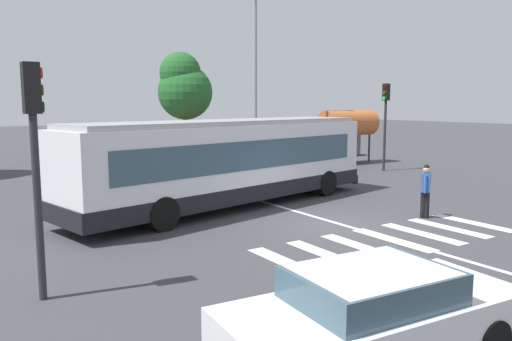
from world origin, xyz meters
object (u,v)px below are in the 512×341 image
Objects in this scene: twin_arm_street_lamp at (255,56)px; traffic_light_near_corner at (35,142)px; city_transit_bus at (229,162)px; foreground_sedan at (374,309)px; pedestrian_crossing_street at (426,188)px; parked_car_silver at (157,153)px; background_tree_right at (184,87)px; traffic_light_far_corner at (385,113)px; parked_car_red at (198,150)px; bus_stop_shelter at (348,124)px; parked_car_black at (116,155)px.

traffic_light_near_corner is at bearing -135.16° from twin_arm_street_lamp.
city_transit_bus is 11.07m from foreground_sedan.
pedestrian_crossing_street is 17.82m from parked_car_silver.
traffic_light_far_corner is at bearing -59.02° from background_tree_right.
foreground_sedan is 21.25m from traffic_light_far_corner.
background_tree_right is (-0.03, 1.84, 3.95)m from parked_car_red.
parked_car_red is (2.83, 0.29, 0.00)m from parked_car_silver.
pedestrian_crossing_street is at bearing 34.16° from foreground_sedan.
traffic_light_near_corner is 23.91m from background_tree_right.
background_tree_right is at bearing 87.26° from pedestrian_crossing_street.
background_tree_right is (12.44, 20.34, 1.79)m from traffic_light_near_corner.
city_transit_bus is 16.10m from background_tree_right.
city_transit_bus is at bearing -112.05° from parked_car_red.
bus_stop_shelter reaches higher than city_transit_bus.
pedestrian_crossing_street is 0.37× the size of parked_car_silver.
traffic_light_near_corner reaches higher than pedestrian_crossing_street.
city_transit_bus reaches higher than pedestrian_crossing_street.
twin_arm_street_lamp reaches higher than parked_car_silver.
foreground_sedan is at bearing -118.52° from twin_arm_street_lamp.
traffic_light_near_corner is at bearing -111.44° from parked_car_black.
foreground_sedan is at bearing -109.66° from city_transit_bus.
city_transit_bus is 1.82× the size of background_tree_right.
background_tree_right is (5.25, 2.03, 3.95)m from parked_car_black.
twin_arm_street_lamp is (9.92, 18.26, 5.42)m from foreground_sedan.
parked_car_red is at bearing 141.53° from bus_stop_shelter.
traffic_light_far_corner is (11.93, 3.78, 1.57)m from city_transit_bus.
traffic_light_near_corner reaches higher than parked_car_red.
bus_stop_shelter is at bearing -5.22° from twin_arm_street_lamp.
twin_arm_street_lamp is (0.92, -5.19, 5.42)m from parked_car_red.
foreground_sedan and parked_car_silver have the same top height.
traffic_light_near_corner is at bearing -121.45° from background_tree_right.
parked_car_silver is 1.22× the size of bus_stop_shelter.
twin_arm_street_lamp is (6.20, -5.00, 5.42)m from parked_car_black.
city_transit_bus reaches higher than parked_car_silver.
city_transit_bus is 6.59m from pedestrian_crossing_street.
pedestrian_crossing_street reaches higher than parked_car_black.
traffic_light_far_corner is at bearing 25.77° from traffic_light_near_corner.
parked_car_red is at bearing 2.08° from parked_car_black.
parked_car_silver is at bearing 75.06° from foreground_sedan.
parked_car_red is at bearing 100.02° from twin_arm_street_lamp.
background_tree_right reaches higher than parked_car_silver.
background_tree_right is at bearing 70.46° from foreground_sedan.
twin_arm_street_lamp is at bearing -52.66° from parked_car_silver.
pedestrian_crossing_street reaches higher than foreground_sedan.
parked_car_silver is 20.73m from traffic_light_near_corner.
twin_arm_street_lamp is (3.74, -4.91, 5.42)m from parked_car_silver.
pedestrian_crossing_street is 0.37× the size of foreground_sedan.
parked_car_red is (0.98, 18.01, -0.20)m from pedestrian_crossing_street.
parked_car_black is (3.73, 23.26, 0.00)m from foreground_sedan.
parked_car_silver is (-1.85, 17.72, -0.20)m from pedestrian_crossing_street.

